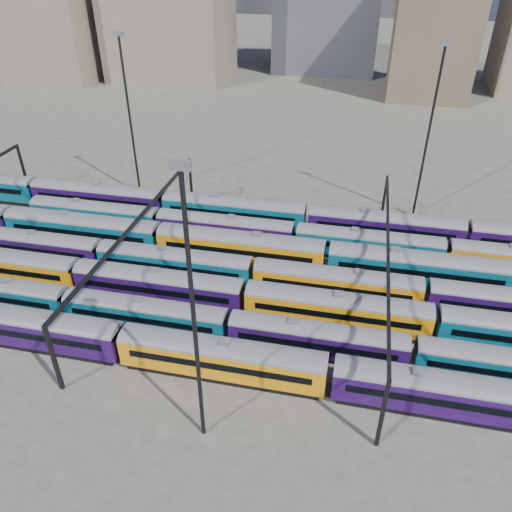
% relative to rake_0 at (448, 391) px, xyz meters
% --- Properties ---
extents(ground, '(500.00, 500.00, 0.00)m').
position_rel_rake_0_xyz_m(ground, '(-15.90, 15.00, -2.72)').
color(ground, '#48433C').
rests_on(ground, ground).
extents(rake_0, '(146.97, 3.07, 5.17)m').
position_rel_rake_0_xyz_m(rake_0, '(0.00, 0.00, 0.00)').
color(rake_0, black).
rests_on(rake_0, ground).
extents(rake_1, '(94.13, 2.76, 4.63)m').
position_rel_rake_0_xyz_m(rake_1, '(-12.28, 5.00, -0.28)').
color(rake_1, black).
rests_on(rake_1, ground).
extents(rake_2, '(103.94, 3.04, 5.13)m').
position_rel_rake_0_xyz_m(rake_2, '(-31.61, 10.00, -0.02)').
color(rake_2, black).
rests_on(rake_2, ground).
extents(rake_3, '(121.44, 2.96, 4.98)m').
position_rel_rake_0_xyz_m(rake_3, '(-0.96, 15.00, -0.10)').
color(rake_3, black).
rests_on(rake_3, ground).
extents(rake_4, '(112.77, 3.30, 5.57)m').
position_rel_rake_0_xyz_m(rake_4, '(-24.14, 20.00, 0.21)').
color(rake_4, black).
rests_on(rake_4, ground).
extents(rake_5, '(99.46, 2.91, 4.90)m').
position_rel_rake_0_xyz_m(rake_5, '(-7.61, 25.00, -0.14)').
color(rake_5, black).
rests_on(rake_5, ground).
extents(rake_6, '(131.55, 3.21, 5.41)m').
position_rel_rake_0_xyz_m(rake_6, '(-16.59, 30.00, 0.13)').
color(rake_6, black).
rests_on(rake_6, ground).
extents(gantry_1, '(0.35, 40.35, 8.03)m').
position_rel_rake_0_xyz_m(gantry_1, '(-35.90, 15.00, 4.07)').
color(gantry_1, black).
rests_on(gantry_1, ground).
extents(gantry_2, '(0.35, 40.35, 8.03)m').
position_rel_rake_0_xyz_m(gantry_2, '(-5.90, 15.00, 4.07)').
color(gantry_2, black).
rests_on(gantry_2, ground).
extents(mast_1, '(1.40, 0.50, 25.60)m').
position_rel_rake_0_xyz_m(mast_1, '(-45.90, 37.00, 11.25)').
color(mast_1, black).
rests_on(mast_1, ground).
extents(mast_2, '(1.40, 0.50, 25.60)m').
position_rel_rake_0_xyz_m(mast_2, '(-20.90, -7.00, 11.25)').
color(mast_2, black).
rests_on(mast_2, ground).
extents(mast_3, '(1.40, 0.50, 25.60)m').
position_rel_rake_0_xyz_m(mast_3, '(-0.90, 39.00, 11.25)').
color(mast_3, black).
rests_on(mast_3, ground).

